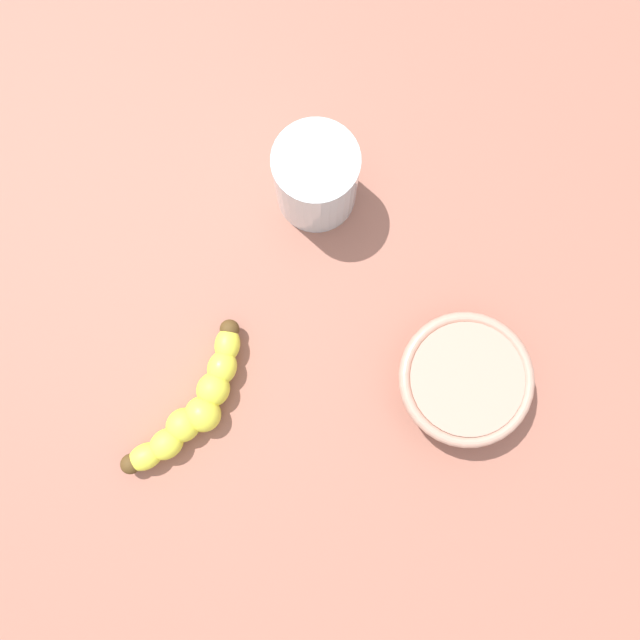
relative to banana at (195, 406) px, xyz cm
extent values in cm
cube|color=#975C4C|center=(-11.86, 1.18, -3.42)|extent=(120.00, 120.00, 3.00)
ellipsoid|color=yellow|center=(6.82, 2.13, 0.00)|extent=(3.81, 2.86, 2.68)
ellipsoid|color=yellow|center=(4.37, 2.05, 0.00)|extent=(4.02, 3.48, 3.07)
ellipsoid|color=yellow|center=(1.96, 1.56, 0.00)|extent=(4.50, 4.34, 3.45)
ellipsoid|color=yellow|center=(-0.33, 0.69, 0.00)|extent=(4.98, 5.05, 3.84)
ellipsoid|color=yellow|center=(-2.45, -0.55, 0.00)|extent=(5.00, 4.94, 3.45)
ellipsoid|color=yellow|center=(-4.34, -2.12, 0.00)|extent=(4.78, 4.77, 3.07)
ellipsoid|color=yellow|center=(-5.94, -3.98, 0.00)|extent=(4.34, 4.56, 2.68)
sphere|color=#513819|center=(8.48, 2.05, 0.00)|extent=(2.11, 2.11, 2.11)
sphere|color=#513819|center=(-6.92, -5.32, 0.00)|extent=(2.11, 2.11, 2.11)
cylinder|color=silver|center=(-22.52, -14.43, 2.99)|extent=(8.87, 8.87, 9.81)
cylinder|color=#A1CD85|center=(-22.52, -14.43, 2.34)|extent=(8.37, 8.37, 8.01)
cylinder|color=tan|center=(-25.50, 11.23, 0.68)|extent=(11.49, 11.49, 5.20)
torus|color=tan|center=(-25.50, 11.23, 2.68)|extent=(13.69, 13.69, 1.20)
camera|label=1|loc=(-11.16, 6.75, 64.23)|focal=34.35mm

